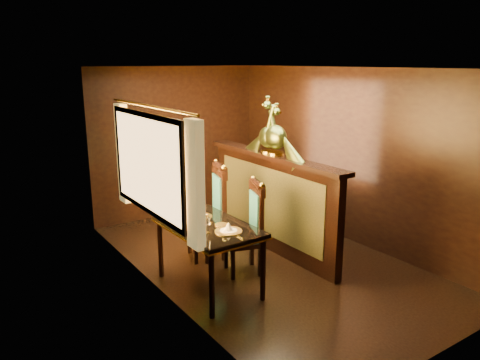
{
  "coord_description": "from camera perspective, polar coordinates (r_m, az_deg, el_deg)",
  "views": [
    {
      "loc": [
        -3.52,
        -4.56,
        2.58
      ],
      "look_at": [
        -0.29,
        0.17,
        1.12
      ],
      "focal_mm": 35.0,
      "sensor_mm": 36.0,
      "label": 1
    }
  ],
  "objects": [
    {
      "name": "room_shell",
      "position": [
        5.81,
        2.57,
        4.41
      ],
      "size": [
        3.04,
        5.04,
        2.52
      ],
      "color": "black",
      "rests_on": "ground"
    },
    {
      "name": "peacock_left",
      "position": [
        6.21,
        4.42,
        6.55
      ],
      "size": [
        0.24,
        0.65,
        0.77
      ],
      "primitive_type": null,
      "color": "#16442D",
      "rests_on": "partition"
    },
    {
      "name": "chair_right",
      "position": [
        6.25,
        -3.16,
        -3.42
      ],
      "size": [
        0.58,
        0.59,
        1.3
      ],
      "rotation": [
        0.0,
        0.0,
        -0.27
      ],
      "color": "black",
      "rests_on": "ground"
    },
    {
      "name": "ground",
      "position": [
        6.31,
        3.14,
        -9.82
      ],
      "size": [
        5.0,
        5.0,
        0.0
      ],
      "primitive_type": "plane",
      "color": "black",
      "rests_on": "ground"
    },
    {
      "name": "dining_table",
      "position": [
        5.36,
        -3.91,
        -6.14
      ],
      "size": [
        0.82,
        1.34,
        0.98
      ],
      "rotation": [
        0.0,
        0.0,
        0.02
      ],
      "color": "black",
      "rests_on": "ground"
    },
    {
      "name": "peacock_right",
      "position": [
        6.34,
        3.48,
        6.36
      ],
      "size": [
        0.22,
        0.58,
        0.69
      ],
      "primitive_type": null,
      "color": "#16442D",
      "rests_on": "partition"
    },
    {
      "name": "chair_left",
      "position": [
        5.8,
        1.38,
        -5.43
      ],
      "size": [
        0.54,
        0.56,
        1.19
      ],
      "rotation": [
        0.0,
        0.0,
        -0.32
      ],
      "color": "black",
      "rests_on": "ground"
    },
    {
      "name": "partition",
      "position": [
        6.47,
        3.87,
        -2.48
      ],
      "size": [
        0.26,
        2.7,
        1.36
      ],
      "color": "black",
      "rests_on": "ground"
    }
  ]
}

